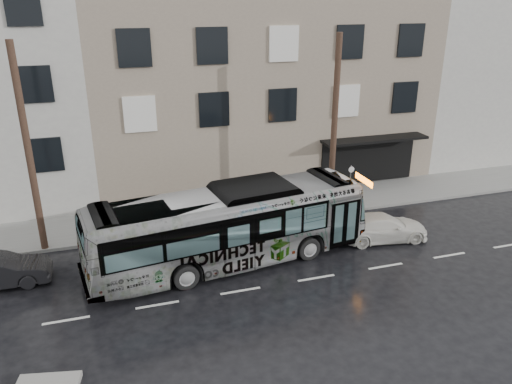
% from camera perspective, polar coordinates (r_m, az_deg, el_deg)
% --- Properties ---
extents(ground, '(120.00, 120.00, 0.00)m').
position_cam_1_polar(ground, '(21.85, -3.57, -7.84)').
color(ground, black).
rests_on(ground, ground).
extents(sidewalk, '(90.00, 3.60, 0.15)m').
position_cam_1_polar(sidewalk, '(26.11, -6.18, -2.65)').
color(sidewalk, gray).
rests_on(sidewalk, ground).
extents(building_taupe, '(20.00, 12.00, 11.00)m').
position_cam_1_polar(building_taupe, '(33.05, -0.64, 12.40)').
color(building_taupe, gray).
rests_on(building_taupe, ground).
extents(building_filler, '(18.00, 12.00, 12.00)m').
position_cam_1_polar(building_filler, '(42.49, 25.44, 13.10)').
color(building_filler, beige).
rests_on(building_filler, ground).
extents(utility_pole_front, '(0.30, 0.30, 9.00)m').
position_cam_1_polar(utility_pole_front, '(25.16, 8.93, 7.31)').
color(utility_pole_front, '#462E23').
rests_on(utility_pole_front, sidewalk).
extents(utility_pole_rear, '(0.30, 0.30, 9.00)m').
position_cam_1_polar(utility_pole_rear, '(22.89, -24.57, 4.22)').
color(utility_pole_rear, '#462E23').
rests_on(utility_pole_rear, sidewalk).
extents(sign_post, '(0.06, 0.06, 2.40)m').
position_cam_1_polar(sign_post, '(26.62, 10.66, 0.53)').
color(sign_post, slate).
rests_on(sign_post, sidewalk).
extents(bus, '(12.37, 4.45, 3.37)m').
position_cam_1_polar(bus, '(20.98, -3.12, -3.96)').
color(bus, '#B2B2B2').
rests_on(bus, ground).
extents(white_sedan, '(4.50, 2.29, 1.25)m').
position_cam_1_polar(white_sedan, '(24.08, 14.20, -3.93)').
color(white_sedan, silver).
rests_on(white_sedan, ground).
extents(slush_pile, '(1.93, 1.15, 0.18)m').
position_cam_1_polar(slush_pile, '(16.78, -22.69, -19.61)').
color(slush_pile, gray).
rests_on(slush_pile, ground).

